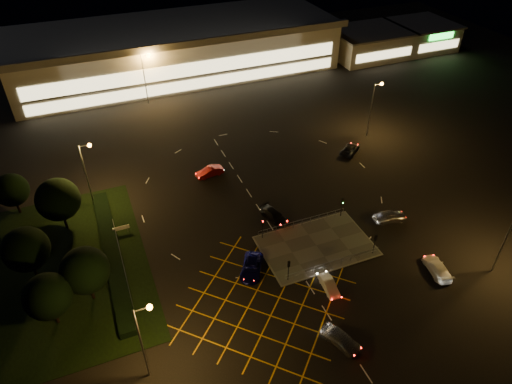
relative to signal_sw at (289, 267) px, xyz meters
name	(u,v)px	position (x,y,z in m)	size (l,w,h in m)	color
ground	(296,240)	(4.00, 5.99, -2.37)	(180.00, 180.00, 0.00)	black
pedestrian_island	(316,246)	(6.00, 3.99, -2.31)	(14.00, 9.00, 0.12)	#4C4944
grass_verge	(72,267)	(-24.00, 11.99, -2.33)	(18.00, 30.00, 0.08)	black
hedge	(112,254)	(-19.00, 11.99, -1.87)	(2.00, 26.00, 1.00)	black
supermarket	(177,49)	(4.00, 67.95, 2.95)	(72.00, 26.50, 10.50)	beige
retail_unit_a	(368,43)	(50.00, 59.97, 0.85)	(18.80, 14.80, 6.35)	beige
retail_unit_b	(421,35)	(66.00, 59.95, 0.85)	(14.80, 14.80, 6.35)	beige
streetlight_sw	(144,333)	(-17.56, -6.01, 4.20)	(1.78, 0.56, 10.03)	slate
streetlight_se	(512,230)	(24.44, -8.01, 4.20)	(1.78, 0.56, 10.03)	slate
streetlight_nw	(87,166)	(-19.56, 23.99, 4.20)	(1.78, 0.56, 10.03)	slate
streetlight_ne	(374,102)	(28.44, 25.99, 4.20)	(1.78, 0.56, 10.03)	slate
streetlight_far_left	(146,72)	(-5.56, 53.99, 4.20)	(1.78, 0.56, 10.03)	slate
streetlight_far_right	(321,43)	(34.44, 55.99, 4.20)	(1.78, 0.56, 10.03)	slate
signal_sw	(289,267)	(0.00, 0.00, 0.00)	(0.28, 0.30, 3.15)	black
signal_se	(375,240)	(12.00, 0.00, 0.00)	(0.28, 0.30, 3.15)	black
signal_nw	(262,225)	(0.00, 7.99, 0.00)	(0.28, 0.30, 3.15)	black
signal_ne	(342,204)	(12.00, 7.99, 0.00)	(0.28, 0.30, 3.15)	black
tree_a	(48,296)	(-26.00, 3.99, 1.97)	(5.04, 5.04, 6.86)	black
tree_b	(26,249)	(-28.00, 11.99, 2.28)	(5.40, 5.40, 7.35)	black
tree_c	(58,200)	(-24.00, 19.99, 2.59)	(5.76, 5.76, 7.84)	black
tree_d	(11,190)	(-30.00, 25.99, 1.65)	(4.68, 4.68, 6.37)	black
tree_e	(85,270)	(-22.00, 5.99, 2.28)	(5.40, 5.40, 7.35)	black
car_near_silver	(341,339)	(1.39, -9.97, -1.59)	(1.83, 4.54, 1.55)	#9D9EA3
car_queue_white	(329,285)	(3.91, -3.01, -1.75)	(1.30, 3.74, 1.23)	silver
car_left_blue	(252,267)	(-3.50, 3.03, -1.65)	(2.37, 5.15, 1.43)	#0D0D4F
car_far_dkgrey	(274,215)	(3.06, 11.06, -1.68)	(1.91, 4.70, 1.37)	black
car_right_silver	(390,216)	(17.86, 4.71, -1.58)	(1.87, 4.65, 1.58)	#A8AAAF
car_circ_red	(210,172)	(-2.09, 24.62, -1.64)	(1.54, 4.41, 1.45)	maroon
car_east_grey	(350,149)	(22.13, 22.16, -1.71)	(2.17, 4.71, 1.31)	black
car_approach_white	(437,268)	(17.52, -5.59, -1.66)	(1.98, 4.86, 1.41)	silver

